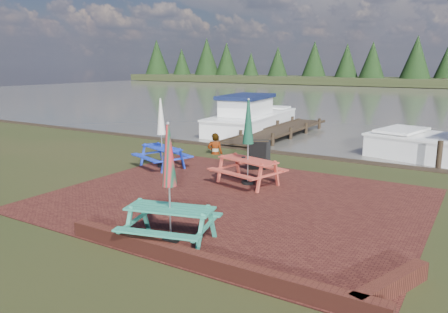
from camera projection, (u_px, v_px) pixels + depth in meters
ground at (212, 211)px, 10.16m from camera, size 120.00×120.00×0.00m
paving at (234, 199)px, 10.99m from camera, size 9.00×7.50×0.02m
brick_wall at (243, 268)px, 7.02m from camera, size 6.21×1.79×0.30m
water at (426, 100)px, 41.01m from camera, size 120.00×60.00×0.02m
picnic_table_teal at (170, 202)px, 8.22m from camera, size 1.98×1.85×2.30m
picnic_table_red at (248, 155)px, 12.22m from camera, size 2.06×1.92×2.41m
picnic_table_blue at (162, 144)px, 14.26m from camera, size 2.03×1.92×2.25m
chalkboard at (259, 155)px, 13.96m from camera, size 0.63×0.81×0.95m
jetty at (278, 131)px, 21.32m from camera, size 1.76×9.08×1.00m
boat_jetty at (251, 119)px, 23.30m from camera, size 3.27×7.66×2.16m
person at (215, 133)px, 16.35m from camera, size 0.68×0.58×1.59m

